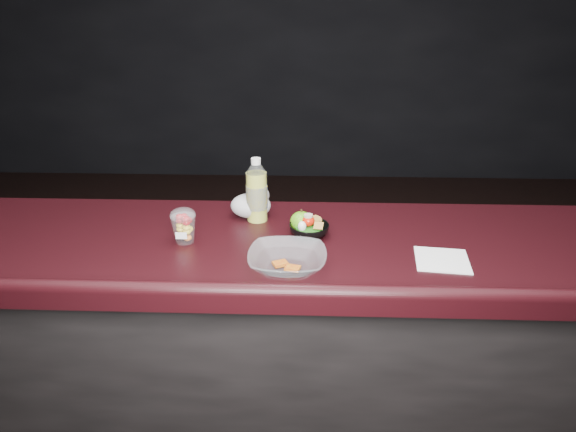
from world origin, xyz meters
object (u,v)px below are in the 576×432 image
(takeout_bowl, at_px, (287,261))
(fruit_cup, at_px, (184,225))
(snack_bowl, at_px, (309,229))
(lemonade_bottle, at_px, (257,195))
(green_apple, at_px, (301,222))

(takeout_bowl, bearing_deg, fruit_cup, 153.30)
(fruit_cup, relative_size, snack_bowl, 0.82)
(snack_bowl, distance_m, takeout_bowl, 0.24)
(lemonade_bottle, xyz_separation_m, snack_bowl, (0.19, -0.13, -0.07))
(lemonade_bottle, height_order, fruit_cup, lemonade_bottle)
(snack_bowl, bearing_deg, lemonade_bottle, 145.45)
(lemonade_bottle, relative_size, takeout_bowl, 0.97)
(fruit_cup, distance_m, takeout_bowl, 0.39)
(lemonade_bottle, xyz_separation_m, takeout_bowl, (0.12, -0.36, -0.07))
(lemonade_bottle, distance_m, fruit_cup, 0.30)
(lemonade_bottle, distance_m, green_apple, 0.20)
(fruit_cup, xyz_separation_m, green_apple, (0.38, 0.10, -0.02))
(lemonade_bottle, distance_m, snack_bowl, 0.24)
(lemonade_bottle, relative_size, fruit_cup, 1.95)
(green_apple, bearing_deg, takeout_bowl, -97.85)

